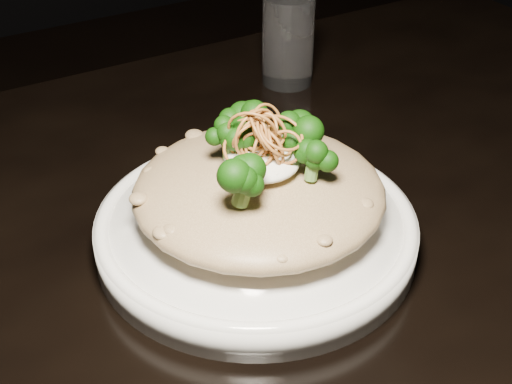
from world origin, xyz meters
TOP-DOWN VIEW (x-y plane):
  - table at (0.00, 0.00)m, footprint 1.10×0.80m
  - plate at (-0.09, -0.01)m, footprint 0.27×0.27m
  - risotto at (-0.08, -0.01)m, footprint 0.21×0.21m
  - broccoli at (-0.08, -0.02)m, footprint 0.14×0.14m
  - cheese at (-0.08, -0.01)m, footprint 0.06×0.06m
  - shallots at (-0.08, -0.02)m, footprint 0.05×0.05m
  - drinking_glass at (0.11, 0.25)m, footprint 0.08×0.08m

SIDE VIEW (x-z plane):
  - table at x=0.00m, z-range 0.29..1.04m
  - plate at x=-0.09m, z-range 0.75..0.78m
  - risotto at x=-0.08m, z-range 0.78..0.83m
  - drinking_glass at x=0.11m, z-range 0.75..0.86m
  - cheese at x=-0.08m, z-range 0.83..0.84m
  - broccoli at x=-0.08m, z-range 0.83..0.88m
  - shallots at x=-0.08m, z-range 0.84..0.88m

